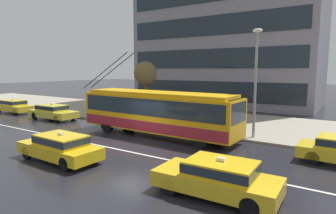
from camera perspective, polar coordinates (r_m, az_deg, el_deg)
name	(u,v)px	position (r m, az deg, el deg)	size (l,w,h in m)	color
ground_plane	(134,145)	(16.82, -6.82, -7.49)	(160.00, 160.00, 0.00)	black
sidewalk_slab	(205,120)	(24.42, 7.37, -2.58)	(80.00, 10.00, 0.14)	gray
lane_centre_line	(120,150)	(15.95, -9.64, -8.37)	(72.00, 0.14, 0.01)	silver
trolleybus	(157,112)	(18.67, -2.13, -0.94)	(12.44, 2.73, 5.49)	orange
taxi_queued_behind_bus	(53,111)	(26.77, -21.95, -0.81)	(4.64, 1.94, 1.39)	gold
taxi_oncoming_far	(218,176)	(10.23, 9.91, -13.48)	(4.33, 1.97, 1.39)	gold
taxi_far_behind	(14,106)	(32.58, -28.34, 0.24)	(4.50, 1.83, 1.39)	yellow
taxi_oncoming_near	(60,146)	(14.70, -20.72, -7.32)	(4.51, 1.80, 1.39)	yellow
pedestrian_at_shelter	(235,106)	(21.12, 13.19, 0.11)	(1.27, 1.27, 1.97)	black
pedestrian_approaching_curb	(231,109)	(19.72, 12.50, -0.35)	(1.50, 1.50, 1.92)	#1F212A
pedestrian_walking_past	(129,109)	(23.56, -7.85, -0.46)	(0.48, 0.48, 1.62)	#23254A
pedestrian_waiting_by_pole	(211,109)	(19.25, 8.58, -0.34)	(1.21, 1.21, 1.98)	#555845
street_lamp	(256,74)	(18.21, 17.08, 6.28)	(0.60, 0.32, 6.60)	gray
street_tree_bare	(145,74)	(25.39, -4.53, 6.59)	(2.19, 2.04, 4.88)	brown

